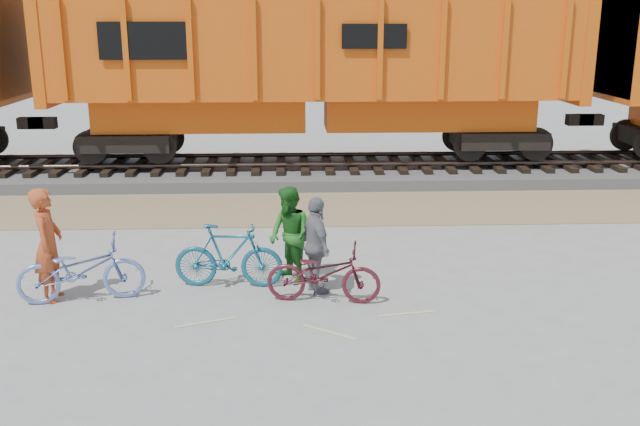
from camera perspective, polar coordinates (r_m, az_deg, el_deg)
The scene contains 11 objects.
ground at distance 11.30m, azimuth -3.65°, elevation -7.00°, with size 120.00×120.00×0.00m, color #9E9E99.
gravel_strip at distance 16.51m, azimuth -3.27°, elevation 0.33°, with size 120.00×3.00×0.02m, color #95835C.
ballast_bed at distance 19.88m, azimuth -3.14°, elevation 3.35°, with size 120.00×4.00×0.30m, color slate.
track at distance 19.81m, azimuth -3.16°, elevation 4.27°, with size 120.00×2.60×0.24m.
hopper_car_center at distance 19.49m, azimuth -0.41°, elevation 11.62°, with size 14.00×3.13×4.65m.
bicycle_blue at distance 11.70m, azimuth -18.58°, elevation -4.35°, with size 0.68×1.94×1.02m, color #6C86C9.
bicycle_teal at distance 11.75m, azimuth -7.33°, elevation -3.42°, with size 0.50×1.78×1.07m, color #175C7B.
bicycle_maroon at distance 11.07m, azimuth 0.29°, elevation -4.86°, with size 0.62×1.77×0.93m, color #521822.
person_solo at distance 11.82m, azimuth -20.94°, elevation -2.37°, with size 0.66×0.43×1.80m, color #BB4821.
person_man at distance 11.81m, azimuth -2.45°, elevation -1.80°, with size 0.79×0.61×1.62m, color #20661E.
person_woman at distance 11.34m, azimuth -0.31°, elevation -2.61°, with size 0.93×0.39×1.59m, color gray.
Camera 1 is at (0.28, -10.44, 4.31)m, focal length 40.00 mm.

